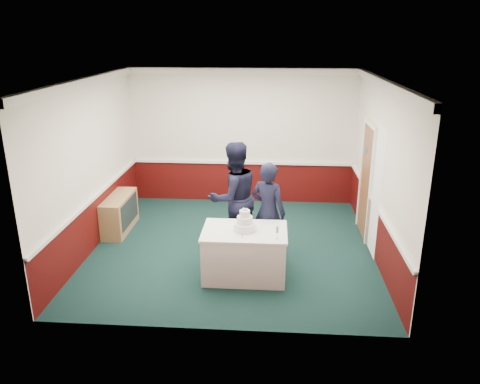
# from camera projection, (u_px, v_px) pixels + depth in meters

# --- Properties ---
(ground) EXTENTS (5.00, 5.00, 0.00)m
(ground) POSITION_uv_depth(u_px,v_px,m) (233.00, 247.00, 8.53)
(ground) COLOR #132E2A
(ground) RESTS_ON ground
(room_shell) EXTENTS (5.00, 5.00, 3.00)m
(room_shell) POSITION_uv_depth(u_px,v_px,m) (239.00, 134.00, 8.46)
(room_shell) COLOR silver
(room_shell) RESTS_ON ground
(sideboard) EXTENTS (0.41, 1.20, 0.70)m
(sideboard) POSITION_uv_depth(u_px,v_px,m) (120.00, 213.00, 9.16)
(sideboard) COLOR #9E7F4C
(sideboard) RESTS_ON ground
(cake_table) EXTENTS (1.32, 0.92, 0.79)m
(cake_table) POSITION_uv_depth(u_px,v_px,m) (245.00, 253.00, 7.42)
(cake_table) COLOR white
(cake_table) RESTS_ON ground
(wedding_cake) EXTENTS (0.35, 0.35, 0.36)m
(wedding_cake) POSITION_uv_depth(u_px,v_px,m) (245.00, 224.00, 7.25)
(wedding_cake) COLOR white
(wedding_cake) RESTS_ON cake_table
(cake_knife) EXTENTS (0.04, 0.22, 0.00)m
(cake_knife) POSITION_uv_depth(u_px,v_px,m) (242.00, 235.00, 7.10)
(cake_knife) COLOR silver
(cake_knife) RESTS_ON cake_table
(champagne_flute) EXTENTS (0.05, 0.05, 0.21)m
(champagne_flute) POSITION_uv_depth(u_px,v_px,m) (277.00, 230.00, 6.95)
(champagne_flute) COLOR silver
(champagne_flute) RESTS_ON cake_table
(person_man) EXTENTS (1.21, 1.15, 1.98)m
(person_man) POSITION_uv_depth(u_px,v_px,m) (234.00, 198.00, 8.13)
(person_man) COLOR black
(person_man) RESTS_ON ground
(person_woman) EXTENTS (0.75, 0.66, 1.72)m
(person_woman) POSITION_uv_depth(u_px,v_px,m) (268.00, 212.00, 7.84)
(person_woman) COLOR black
(person_woman) RESTS_ON ground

